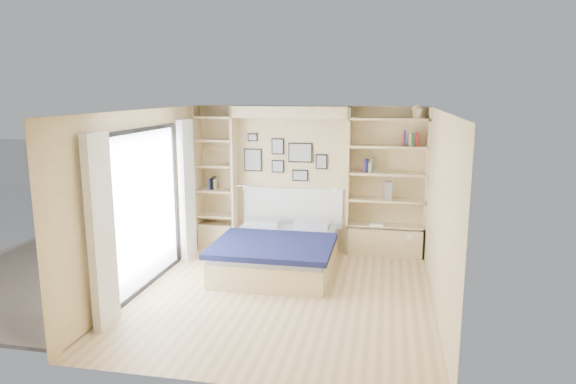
# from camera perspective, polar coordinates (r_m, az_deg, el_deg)

# --- Properties ---
(ground) EXTENTS (4.50, 4.50, 0.00)m
(ground) POSITION_cam_1_polar(r_m,az_deg,el_deg) (7.18, -0.53, -11.36)
(ground) COLOR #D9B785
(ground) RESTS_ON ground
(room_shell) EXTENTS (4.50, 4.50, 4.50)m
(room_shell) POSITION_cam_1_polar(r_m,az_deg,el_deg) (8.37, -1.04, -0.36)
(room_shell) COLOR #DCBD82
(room_shell) RESTS_ON ground
(bed) EXTENTS (1.78, 2.32, 1.07)m
(bed) POSITION_cam_1_polar(r_m,az_deg,el_deg) (8.08, -1.08, -6.62)
(bed) COLOR beige
(bed) RESTS_ON ground
(photo_gallery) EXTENTS (1.48, 0.02, 0.82)m
(photo_gallery) POSITION_cam_1_polar(r_m,az_deg,el_deg) (8.97, -0.53, 3.83)
(photo_gallery) COLOR black
(photo_gallery) RESTS_ON ground
(reading_lamps) EXTENTS (1.92, 0.12, 0.15)m
(reading_lamps) POSITION_cam_1_polar(r_m,az_deg,el_deg) (8.81, 0.15, 0.38)
(reading_lamps) COLOR silver
(reading_lamps) RESTS_ON ground
(shelf_decor) EXTENTS (3.62, 0.23, 2.03)m
(shelf_decor) POSITION_cam_1_polar(r_m,az_deg,el_deg) (8.63, 9.37, 3.90)
(shelf_decor) COLOR maroon
(shelf_decor) RESTS_ON ground
(deck) EXTENTS (3.20, 4.00, 0.05)m
(deck) POSITION_cam_1_polar(r_m,az_deg,el_deg) (8.61, -25.01, -8.55)
(deck) COLOR #756457
(deck) RESTS_ON ground
(deck_chair) EXTENTS (0.41, 0.68, 0.68)m
(deck_chair) POSITION_cam_1_polar(r_m,az_deg,el_deg) (9.38, -20.55, -4.56)
(deck_chair) COLOR tan
(deck_chair) RESTS_ON ground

